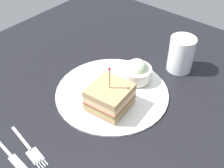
{
  "coord_description": "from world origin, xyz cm",
  "views": [
    {
      "loc": [
        -32.2,
        38.95,
        46.2
      ],
      "look_at": [
        0.0,
        0.0,
        2.91
      ],
      "focal_mm": 45.97,
      "sensor_mm": 36.0,
      "label": 1
    }
  ],
  "objects_px": {
    "fork": "(31,151)",
    "knife": "(14,159)",
    "plate": "(112,92)",
    "drink_glass": "(181,56)",
    "sandwich_half_center": "(110,97)",
    "coleslaw_bowl": "(137,71)"
  },
  "relations": [
    {
      "from": "fork",
      "to": "knife",
      "type": "xyz_separation_m",
      "value": [
        0.01,
        0.03,
        0.0
      ]
    },
    {
      "from": "plate",
      "to": "drink_glass",
      "type": "distance_m",
      "value": 0.2
    },
    {
      "from": "sandwich_half_center",
      "to": "coleslaw_bowl",
      "type": "xyz_separation_m",
      "value": [
        0.01,
        -0.12,
        -0.01
      ]
    },
    {
      "from": "fork",
      "to": "knife",
      "type": "height_order",
      "value": "same"
    },
    {
      "from": "fork",
      "to": "sandwich_half_center",
      "type": "bearing_deg",
      "value": -102.74
    },
    {
      "from": "fork",
      "to": "coleslaw_bowl",
      "type": "bearing_deg",
      "value": -95.82
    },
    {
      "from": "knife",
      "to": "plate",
      "type": "bearing_deg",
      "value": -95.42
    },
    {
      "from": "plate",
      "to": "coleslaw_bowl",
      "type": "xyz_separation_m",
      "value": [
        -0.02,
        -0.07,
        0.03
      ]
    },
    {
      "from": "coleslaw_bowl",
      "to": "knife",
      "type": "bearing_deg",
      "value": 83.02
    },
    {
      "from": "plate",
      "to": "sandwich_half_center",
      "type": "bearing_deg",
      "value": 123.64
    },
    {
      "from": "sandwich_half_center",
      "to": "knife",
      "type": "height_order",
      "value": "sandwich_half_center"
    },
    {
      "from": "coleslaw_bowl",
      "to": "fork",
      "type": "xyz_separation_m",
      "value": [
        0.03,
        0.3,
        -0.03
      ]
    },
    {
      "from": "plate",
      "to": "sandwich_half_center",
      "type": "distance_m",
      "value": 0.06
    },
    {
      "from": "fork",
      "to": "knife",
      "type": "distance_m",
      "value": 0.03
    },
    {
      "from": "sandwich_half_center",
      "to": "knife",
      "type": "bearing_deg",
      "value": 76.57
    },
    {
      "from": "drink_glass",
      "to": "fork",
      "type": "distance_m",
      "value": 0.43
    },
    {
      "from": "plate",
      "to": "fork",
      "type": "relative_size",
      "value": 2.08
    },
    {
      "from": "sandwich_half_center",
      "to": "drink_glass",
      "type": "relative_size",
      "value": 1.16
    },
    {
      "from": "plate",
      "to": "knife",
      "type": "relative_size",
      "value": 2.03
    },
    {
      "from": "sandwich_half_center",
      "to": "knife",
      "type": "distance_m",
      "value": 0.23
    },
    {
      "from": "coleslaw_bowl",
      "to": "fork",
      "type": "height_order",
      "value": "coleslaw_bowl"
    },
    {
      "from": "coleslaw_bowl",
      "to": "plate",
      "type": "bearing_deg",
      "value": 77.61
    }
  ]
}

